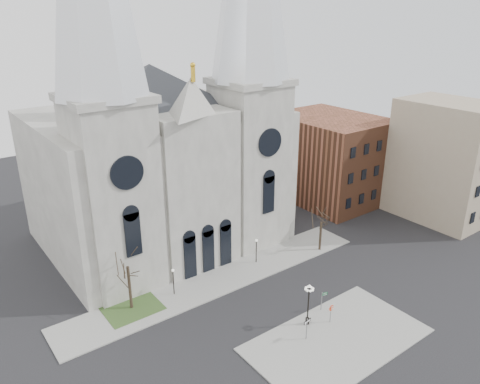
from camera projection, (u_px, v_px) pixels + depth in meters
ground at (280, 326)px, 48.23m from camera, size 160.00×160.00×0.00m
sidewalk_near at (337, 339)px, 46.17m from camera, size 18.00×10.00×0.14m
sidewalk_far at (220, 279)px, 56.39m from camera, size 40.00×6.00×0.14m
grass_patch at (132, 308)px, 50.98m from camera, size 6.00×5.00×0.18m
cathedral at (164, 112)px, 58.42m from camera, size 33.00×26.66×54.00m
bg_building_brick at (329, 158)px, 78.76m from camera, size 14.00×18.00×14.00m
bg_building_tan at (445, 161)px, 70.59m from camera, size 10.00×14.00×18.00m
tree_left at (127, 264)px, 48.96m from camera, size 3.20×3.20×7.50m
tree_right at (322, 220)px, 61.65m from camera, size 3.20×3.20×6.00m
ped_lamp_left at (173, 277)px, 52.58m from camera, size 0.32×0.32×3.26m
ped_lamp_right at (256, 247)px, 59.28m from camera, size 0.32×0.32×3.26m
stop_sign at (331, 309)px, 48.10m from camera, size 0.73×0.28×2.13m
globe_lamp at (309, 300)px, 47.26m from camera, size 1.26×1.26×4.69m
one_way_sign at (307, 325)px, 45.59m from camera, size 1.03×0.18×2.37m
street_name_sign at (322, 299)px, 50.14m from camera, size 0.69×0.21×2.20m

